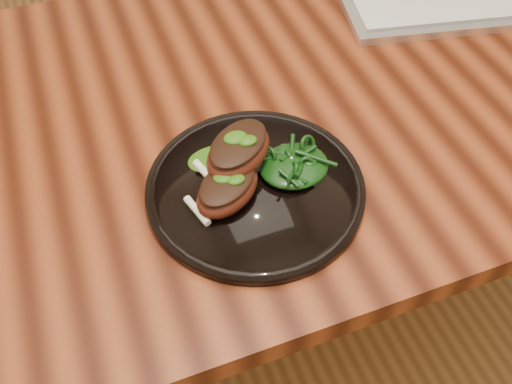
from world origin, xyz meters
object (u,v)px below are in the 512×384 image
at_px(lamb_chop_front, 227,188).
at_px(keyboard, 471,8).
at_px(plate, 255,188).
at_px(desk, 263,133).
at_px(greens_heap, 294,163).

distance_m(lamb_chop_front, keyboard, 0.63).
bearing_deg(plate, keyboard, 26.94).
bearing_deg(desk, plate, -114.11).
bearing_deg(greens_heap, plate, -174.81).
height_order(plate, lamb_chop_front, lamb_chop_front).
distance_m(greens_heap, keyboard, 0.54).
distance_m(plate, keyboard, 0.59).
bearing_deg(plate, greens_heap, 5.19).
height_order(desk, lamb_chop_front, lamb_chop_front).
height_order(desk, plate, plate).
xyz_separation_m(lamb_chop_front, keyboard, (0.57, 0.28, -0.03)).
bearing_deg(lamb_chop_front, keyboard, 26.05).
relative_size(desk, plate, 5.40).
distance_m(desk, greens_heap, 0.21).
relative_size(plate, lamb_chop_front, 2.43).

